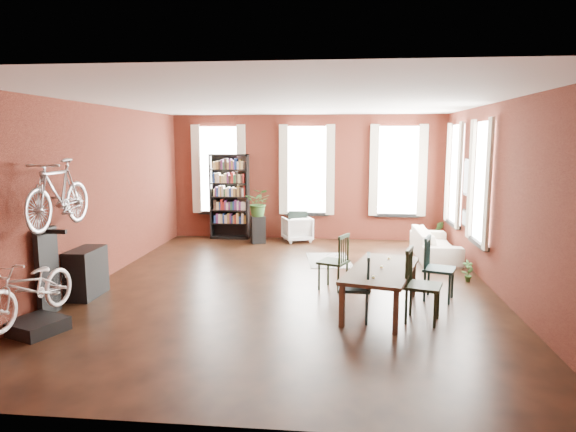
# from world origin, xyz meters

# --- Properties ---
(room) EXTENTS (9.00, 9.04, 3.22)m
(room) POSITION_xyz_m (0.25, 0.62, 2.14)
(room) COLOR black
(room) RESTS_ON ground
(dining_table) EXTENTS (1.35, 2.09, 0.66)m
(dining_table) POSITION_xyz_m (1.50, -1.12, 0.33)
(dining_table) COLOR brown
(dining_table) RESTS_ON ground
(dining_chair_a) EXTENTS (0.47, 0.47, 0.96)m
(dining_chair_a) POSITION_xyz_m (1.09, -1.58, 0.48)
(dining_chair_a) COLOR #1B393D
(dining_chair_a) RESTS_ON ground
(dining_chair_b) EXTENTS (0.59, 0.59, 0.97)m
(dining_chair_b) POSITION_xyz_m (0.76, -0.06, 0.48)
(dining_chair_b) COLOR #1E301C
(dining_chair_b) RESTS_ON ground
(dining_chair_c) EXTENTS (0.60, 0.60, 1.05)m
(dining_chair_c) POSITION_xyz_m (2.05, -1.54, 0.52)
(dining_chair_c) COLOR #1C2E1B
(dining_chair_c) RESTS_ON ground
(dining_chair_d) EXTENTS (0.60, 0.60, 1.02)m
(dining_chair_d) POSITION_xyz_m (2.47, -0.49, 0.51)
(dining_chair_d) COLOR #193938
(dining_chair_d) RESTS_ON ground
(bookshelf) EXTENTS (1.00, 0.32, 2.20)m
(bookshelf) POSITION_xyz_m (-2.00, 4.30, 1.10)
(bookshelf) COLOR black
(bookshelf) RESTS_ON ground
(white_armchair) EXTENTS (0.86, 0.84, 0.69)m
(white_armchair) POSITION_xyz_m (-0.22, 4.09, 0.35)
(white_armchair) COLOR white
(white_armchair) RESTS_ON ground
(cream_sofa) EXTENTS (0.61, 2.08, 0.81)m
(cream_sofa) POSITION_xyz_m (2.95, 2.60, 0.41)
(cream_sofa) COLOR beige
(cream_sofa) RESTS_ON ground
(striped_rug) EXTENTS (1.06, 1.52, 0.01)m
(striped_rug) POSITION_xyz_m (0.64, 2.04, 0.01)
(striped_rug) COLOR black
(striped_rug) RESTS_ON ground
(bike_trainer) EXTENTS (0.82, 0.82, 0.18)m
(bike_trainer) POSITION_xyz_m (-3.18, -2.51, 0.09)
(bike_trainer) COLOR black
(bike_trainer) RESTS_ON ground
(bike_wall_rack) EXTENTS (0.16, 0.60, 1.30)m
(bike_wall_rack) POSITION_xyz_m (-3.40, -1.80, 0.65)
(bike_wall_rack) COLOR black
(bike_wall_rack) RESTS_ON ground
(console_table) EXTENTS (0.40, 0.80, 0.80)m
(console_table) POSITION_xyz_m (-3.28, -0.90, 0.40)
(console_table) COLOR black
(console_table) RESTS_ON ground
(plant_stand) EXTENTS (0.43, 0.43, 0.68)m
(plant_stand) POSITION_xyz_m (-1.18, 3.77, 0.34)
(plant_stand) COLOR black
(plant_stand) RESTS_ON ground
(plant_by_sofa) EXTENTS (0.40, 0.64, 0.27)m
(plant_by_sofa) POSITION_xyz_m (3.23, 3.93, 0.13)
(plant_by_sofa) COLOR #2D5723
(plant_by_sofa) RESTS_ON ground
(plant_small) EXTENTS (0.35, 0.45, 0.14)m
(plant_small) POSITION_xyz_m (3.20, 0.64, 0.07)
(plant_small) COLOR #356127
(plant_small) RESTS_ON ground
(bicycle_floor) EXTENTS (0.67, 0.93, 1.66)m
(bicycle_floor) POSITION_xyz_m (-3.21, -2.50, 1.01)
(bicycle_floor) COLOR silver
(bicycle_floor) RESTS_ON bike_trainer
(bicycle_hung) EXTENTS (0.47, 1.00, 1.66)m
(bicycle_hung) POSITION_xyz_m (-3.15, -1.80, 2.13)
(bicycle_hung) COLOR #A5A8AD
(bicycle_hung) RESTS_ON bike_wall_rack
(plant_on_stand) EXTENTS (0.69, 0.76, 0.54)m
(plant_on_stand) POSITION_xyz_m (-1.14, 3.74, 0.95)
(plant_on_stand) COLOR #295020
(plant_on_stand) RESTS_ON plant_stand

